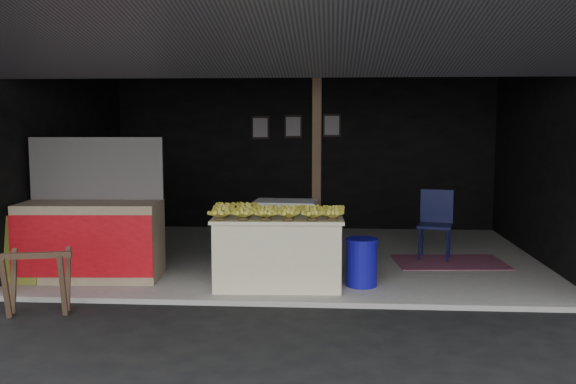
# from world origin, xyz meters

# --- Properties ---
(ground) EXTENTS (80.00, 80.00, 0.00)m
(ground) POSITION_xyz_m (0.00, 0.00, 0.00)
(ground) COLOR black
(ground) RESTS_ON ground
(concrete_slab) EXTENTS (7.00, 5.00, 0.06)m
(concrete_slab) POSITION_xyz_m (0.00, 2.50, 0.03)
(concrete_slab) COLOR gray
(concrete_slab) RESTS_ON ground
(shophouse) EXTENTS (7.40, 7.29, 3.02)m
(shophouse) POSITION_xyz_m (0.00, 2.82, 2.10)
(shophouse) COLOR black
(shophouse) RESTS_ON ground
(banana_table) EXTENTS (1.56, 1.00, 0.84)m
(banana_table) POSITION_xyz_m (-0.13, 0.71, 0.48)
(banana_table) COLOR silver
(banana_table) RESTS_ON concrete_slab
(banana_pile) EXTENTS (1.44, 0.90, 0.17)m
(banana_pile) POSITION_xyz_m (-0.13, 0.71, 0.98)
(banana_pile) COLOR yellow
(banana_pile) RESTS_ON banana_table
(white_crate) EXTENTS (0.85, 0.61, 0.91)m
(white_crate) POSITION_xyz_m (-0.11, 1.65, 0.51)
(white_crate) COLOR white
(white_crate) RESTS_ON concrete_slab
(neighbor_stall) EXTENTS (1.75, 0.87, 1.76)m
(neighbor_stall) POSITION_xyz_m (-2.48, 0.91, 0.58)
(neighbor_stall) COLOR #998466
(neighbor_stall) RESTS_ON concrete_slab
(green_signboard) EXTENTS (0.55, 0.20, 0.81)m
(green_signboard) POSITION_xyz_m (-3.28, 0.57, 0.47)
(green_signboard) COLOR black
(green_signboard) RESTS_ON concrete_slab
(sawhorse) EXTENTS (0.72, 0.71, 0.67)m
(sawhorse) POSITION_xyz_m (-2.53, -0.48, 0.42)
(sawhorse) COLOR #4D3626
(sawhorse) RESTS_ON ground
(water_barrel) EXTENTS (0.37, 0.37, 0.54)m
(water_barrel) POSITION_xyz_m (0.87, 0.75, 0.33)
(water_barrel) COLOR #0F0D8F
(water_barrel) RESTS_ON concrete_slab
(plastic_chair) EXTENTS (0.56, 0.56, 0.98)m
(plastic_chair) POSITION_xyz_m (2.00, 2.43, 0.64)
(plastic_chair) COLOR black
(plastic_chair) RESTS_ON concrete_slab
(magenta_rug) EXTENTS (1.57, 1.11, 0.01)m
(magenta_rug) POSITION_xyz_m (2.16, 2.13, 0.07)
(magenta_rug) COLOR #6B1747
(magenta_rug) RESTS_ON concrete_slab
(picture_frames) EXTENTS (1.62, 0.04, 0.46)m
(picture_frames) POSITION_xyz_m (-0.17, 4.89, 1.93)
(picture_frames) COLOR black
(picture_frames) RESTS_ON shophouse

